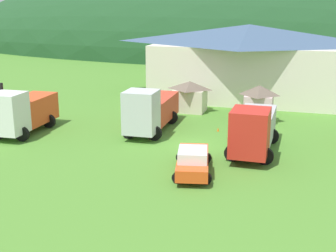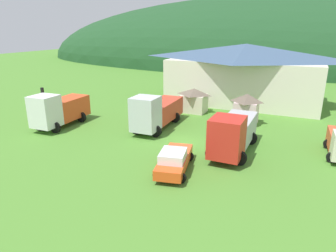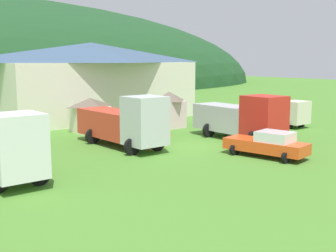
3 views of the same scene
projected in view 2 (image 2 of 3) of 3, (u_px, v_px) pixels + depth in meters
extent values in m
plane|color=#4C842D|center=(182.00, 143.00, 26.78)|extent=(200.00, 200.00, 0.00)
ellipsoid|color=#1E4723|center=(271.00, 63.00, 86.36)|extent=(148.70, 60.00, 36.69)
cube|color=silver|center=(244.00, 81.00, 40.66)|extent=(19.10, 10.30, 5.72)
pyramid|color=#3D5675|center=(246.00, 52.00, 39.46)|extent=(20.63, 11.13, 2.00)
cube|color=beige|center=(194.00, 103.00, 36.25)|extent=(2.86, 2.40, 2.11)
pyramid|color=#6B5B4C|center=(194.00, 92.00, 35.81)|extent=(3.09, 2.59, 0.74)
cube|color=beige|center=(246.00, 113.00, 31.67)|extent=(2.31, 2.25, 2.38)
pyramid|color=#6B5B4C|center=(247.00, 98.00, 31.17)|extent=(2.50, 2.43, 0.83)
cube|color=white|center=(45.00, 111.00, 28.96)|extent=(2.38, 2.32, 3.03)
cube|color=black|center=(43.00, 105.00, 28.65)|extent=(1.30, 1.84, 0.97)
cube|color=#E04C23|center=(69.00, 108.00, 31.98)|extent=(2.45, 4.37, 2.13)
cylinder|color=black|center=(55.00, 128.00, 29.06)|extent=(1.10, 0.30, 1.10)
cylinder|color=black|center=(39.00, 125.00, 29.80)|extent=(1.10, 0.30, 1.10)
cylinder|color=black|center=(81.00, 117.00, 32.51)|extent=(1.10, 0.30, 1.10)
cylinder|color=black|center=(66.00, 115.00, 33.24)|extent=(1.10, 0.30, 1.10)
cube|color=silver|center=(146.00, 114.00, 27.89)|extent=(2.40, 2.41, 3.15)
cube|color=black|center=(145.00, 107.00, 27.58)|extent=(1.31, 1.91, 1.01)
cube|color=red|center=(163.00, 110.00, 31.67)|extent=(2.51, 5.87, 1.88)
cylinder|color=black|center=(156.00, 131.00, 28.01)|extent=(1.10, 0.30, 1.10)
cylinder|color=black|center=(136.00, 129.00, 28.75)|extent=(1.10, 0.30, 1.10)
cylinder|color=black|center=(175.00, 117.00, 32.35)|extent=(1.10, 0.30, 1.10)
cylinder|color=black|center=(158.00, 115.00, 33.09)|extent=(1.10, 0.30, 1.10)
cube|color=red|center=(227.00, 137.00, 22.21)|extent=(2.37, 2.67, 2.95)
cube|color=black|center=(227.00, 129.00, 21.90)|extent=(1.28, 2.13, 0.94)
cube|color=#B2B2B7|center=(238.00, 129.00, 25.70)|extent=(2.39, 5.08, 1.95)
cylinder|color=black|center=(239.00, 158.00, 22.26)|extent=(1.10, 0.30, 1.10)
cylinder|color=black|center=(212.00, 153.00, 23.08)|extent=(1.10, 0.30, 1.10)
cylinder|color=black|center=(251.00, 138.00, 26.25)|extent=(1.10, 0.30, 1.10)
cylinder|color=black|center=(227.00, 135.00, 27.06)|extent=(1.10, 0.30, 1.10)
cylinder|color=black|center=(332.00, 158.00, 22.70)|extent=(0.80, 0.30, 0.80)
cylinder|color=black|center=(328.00, 144.00, 25.36)|extent=(0.80, 0.30, 0.80)
cube|color=#ED4F1C|center=(175.00, 161.00, 21.46)|extent=(2.85, 5.45, 0.70)
cube|color=silver|center=(173.00, 156.00, 20.67)|extent=(2.07, 2.38, 0.62)
cylinder|color=black|center=(181.00, 178.00, 19.76)|extent=(0.68, 0.24, 0.68)
cylinder|color=black|center=(158.00, 175.00, 20.09)|extent=(0.68, 0.24, 0.68)
cylinder|color=black|center=(189.00, 156.00, 23.04)|extent=(0.68, 0.24, 0.68)
cylinder|color=black|center=(169.00, 155.00, 23.37)|extent=(0.68, 0.24, 0.68)
cylinder|color=#4C4C51|center=(45.00, 110.00, 30.54)|extent=(0.12, 0.12, 3.51)
cube|color=black|center=(42.00, 90.00, 29.92)|extent=(0.20, 0.24, 0.55)
sphere|color=red|center=(43.00, 90.00, 30.03)|extent=(0.14, 0.14, 0.14)
cone|color=orange|center=(153.00, 135.00, 28.61)|extent=(0.36, 0.36, 0.50)
cone|color=orange|center=(210.00, 131.00, 29.89)|extent=(0.36, 0.36, 0.62)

